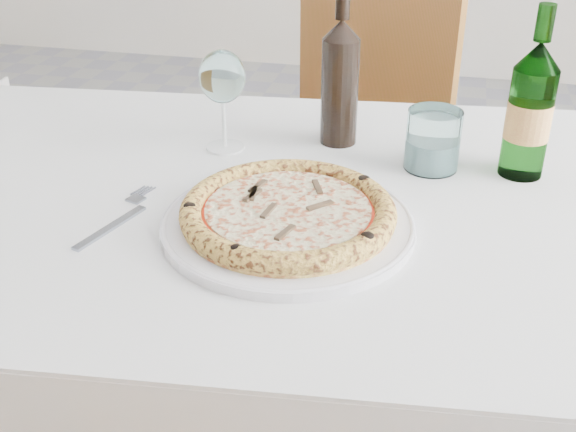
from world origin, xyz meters
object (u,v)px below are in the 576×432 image
pizza (288,212)px  tumbler (433,144)px  dining_table (303,247)px  chair_far (353,142)px  beer_bottle (530,110)px  wine_glass (222,79)px  wine_bottle (340,81)px  plate (288,223)px

pizza → tumbler: 0.30m
dining_table → chair_far: bearing=92.1°
chair_far → beer_bottle: beer_bottle is taller
dining_table → tumbler: bearing=38.7°
wine_glass → wine_bottle: bearing=21.5°
dining_table → plate: plate is taller
pizza → wine_glass: size_ratio=1.73×
dining_table → plate: size_ratio=4.33×
wine_bottle → plate: bearing=-92.9°
wine_glass → tumbler: wine_glass is taller
wine_bottle → chair_far: bearing=94.7°
tumbler → beer_bottle: size_ratio=0.36×
chair_far → beer_bottle: bearing=-59.4°
plate → wine_glass: wine_glass is taller
tumbler → wine_bottle: size_ratio=0.38×
plate → pizza: bearing=-163.8°
wine_bottle → beer_bottle: bearing=-11.4°
chair_far → wine_glass: (-0.14, -0.59, 0.34)m
plate → tumbler: bearing=53.7°
chair_far → tumbler: bearing=-70.9°
plate → tumbler: (0.18, 0.24, 0.03)m
wine_glass → wine_bottle: wine_bottle is taller
chair_far → plate: bearing=-88.1°
plate → wine_glass: (-0.17, 0.24, 0.11)m
pizza → wine_bottle: wine_bottle is taller
plate → pizza: size_ratio=1.18×
beer_bottle → tumbler: bearing=-175.8°
pizza → tumbler: size_ratio=3.05×
dining_table → chair_far: (-0.03, 0.73, -0.13)m
beer_bottle → wine_bottle: beer_bottle is taller
dining_table → plate: 0.14m
wine_glass → beer_bottle: size_ratio=0.64×
dining_table → wine_bottle: wine_bottle is taller
plate → pizza: (-0.00, -0.00, 0.02)m
plate → wine_glass: bearing=124.5°
plate → wine_glass: 0.31m
wine_glass → chair_far: bearing=76.8°
pizza → plate: bearing=16.2°
chair_far → pizza: (0.03, -0.83, 0.25)m
dining_table → wine_glass: (-0.17, 0.14, 0.21)m
wine_glass → beer_bottle: 0.48m
dining_table → tumbler: 0.26m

